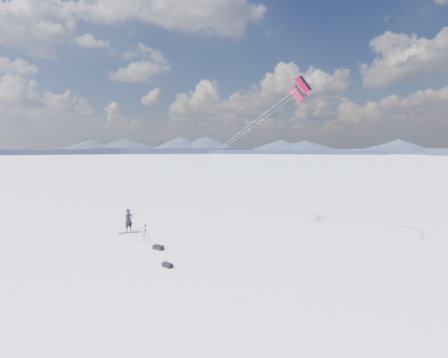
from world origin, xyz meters
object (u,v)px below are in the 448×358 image
at_px(snowboard, 129,233).
at_px(tripod, 145,231).
at_px(snowkiter, 129,232).
at_px(gear_bag_a, 158,247).
at_px(gear_bag_b, 167,265).

relative_size(snowboard, tripod, 1.27).
relative_size(snowkiter, tripod, 1.48).
relative_size(snowkiter, gear_bag_a, 2.31).
bearing_deg(gear_bag_b, gear_bag_a, 148.75).
bearing_deg(gear_bag_b, snowkiter, 158.65).
height_order(snowkiter, gear_bag_a, snowkiter).
xyz_separation_m(tripod, gear_bag_b, (4.31, -3.78, -0.71)).
distance_m(snowboard, gear_bag_b, 8.89).
bearing_deg(gear_bag_a, snowkiter, 159.04).
xyz_separation_m(snowkiter, snowboard, (0.21, -0.28, 0.02)).
relative_size(tripod, gear_bag_a, 1.56).
height_order(tripod, gear_bag_b, tripod).
distance_m(snowkiter, gear_bag_b, 9.23).
xyz_separation_m(snowkiter, gear_bag_b, (7.31, -5.62, 0.13)).
bearing_deg(tripod, gear_bag_b, -67.00).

